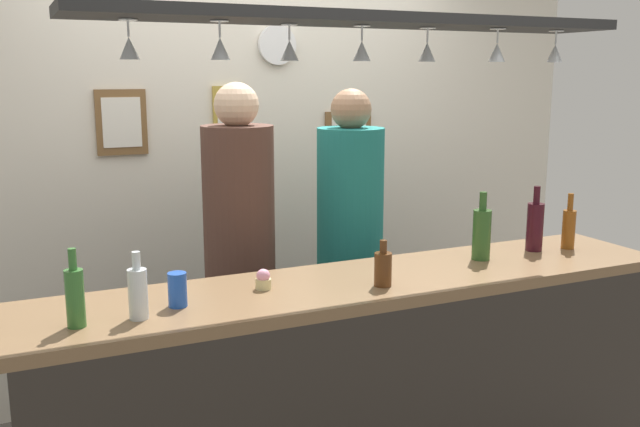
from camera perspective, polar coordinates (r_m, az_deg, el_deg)
back_wall at (r=4.06m, az=-5.89°, el=4.06°), size 4.40×0.06×2.60m
bar_counter at (r=2.79m, az=5.27°, el=-12.54°), size 2.70×0.55×1.01m
overhead_glass_rack at (r=2.74m, az=3.60°, el=15.48°), size 2.20×0.36×0.04m
hanging_wineglass_far_left at (r=2.50m, az=-15.26°, el=12.95°), size 0.07×0.07×0.13m
hanging_wineglass_left at (r=2.50m, az=-8.12°, el=13.23°), size 0.07×0.07×0.13m
hanging_wineglass_center_left at (r=2.66m, az=-2.50°, el=13.21°), size 0.07×0.07×0.13m
hanging_wineglass_center at (r=2.73m, az=3.42°, el=13.15°), size 0.07×0.07×0.13m
hanging_wineglass_center_right at (r=2.89m, az=8.70°, el=12.94°), size 0.07×0.07×0.13m
hanging_wineglass_right at (r=3.00m, az=14.19°, el=12.67°), size 0.07×0.07×0.13m
hanging_wineglass_far_right at (r=3.22m, az=18.57°, el=12.32°), size 0.07×0.07×0.13m
person_middle_brown_shirt at (r=3.36m, az=-6.58°, el=-1.41°), size 0.34×0.34×1.77m
person_right_teal_shirt at (r=3.59m, az=2.46°, el=-0.89°), size 0.34×0.34×1.74m
bottle_wine_dark_red at (r=3.36m, az=17.08°, el=-0.93°), size 0.08×0.08×0.30m
bottle_soda_clear at (r=2.41m, az=-14.60°, el=-6.20°), size 0.06×0.06×0.23m
bottle_champagne_green at (r=3.14m, az=13.01°, el=-1.56°), size 0.08×0.08×0.30m
bottle_beer_brown_stubby at (r=2.70m, az=5.15°, el=-4.44°), size 0.07×0.07×0.18m
bottle_beer_green_import at (r=2.39m, az=-19.31°, el=-6.35°), size 0.06×0.06×0.26m
bottle_beer_amber_tall at (r=3.45m, az=19.58°, el=-1.07°), size 0.06×0.06×0.26m
drink_can at (r=2.51m, az=-11.52°, el=-6.09°), size 0.07×0.07×0.12m
cupcake at (r=2.67m, az=-4.64°, el=-5.40°), size 0.06×0.06×0.08m
picture_frame_lower_pair at (r=4.24m, az=2.31°, el=7.09°), size 0.30×0.02×0.18m
picture_frame_caricature at (r=3.82m, az=-15.84°, el=7.15°), size 0.26×0.02×0.34m
picture_frame_crest at (r=3.95m, az=-7.42°, el=8.37°), size 0.18×0.02×0.26m
wall_clock at (r=4.04m, az=-3.50°, el=13.54°), size 0.22×0.03×0.22m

